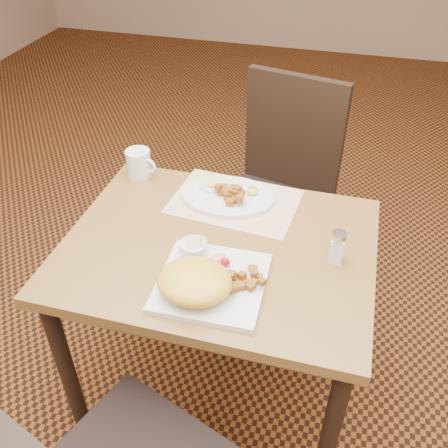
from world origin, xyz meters
TOP-DOWN VIEW (x-y plane):
  - ground at (0.00, 0.00)m, footprint 8.00×8.00m
  - table at (0.00, 0.00)m, footprint 0.90×0.70m
  - chair_far at (0.07, 0.69)m, footprint 0.50×0.51m
  - placemat at (-0.01, 0.22)m, footprint 0.42×0.31m
  - plate_square at (0.03, -0.17)m, footprint 0.29×0.29m
  - plate_oval at (-0.03, 0.23)m, footprint 0.32×0.24m
  - hollandaise_mound at (-0.00, -0.21)m, footprint 0.20×0.17m
  - ramekin at (-0.05, -0.08)m, footprint 0.08×0.08m
  - garnish_sq at (0.03, -0.09)m, footprint 0.07×0.07m
  - fried_egg at (-0.09, 0.27)m, footprint 0.10×0.10m
  - garnish_ov at (0.05, 0.26)m, footprint 0.05×0.06m
  - salt_shaker at (0.34, 0.02)m, footprint 0.04×0.04m
  - coffee_mug at (-0.37, 0.29)m, footprint 0.12×0.08m
  - home_fries_sq at (0.11, -0.15)m, footprint 0.13×0.12m
  - home_fries_ov at (-0.02, 0.21)m, footprint 0.11×0.10m

SIDE VIEW (x-z plane):
  - ground at x=0.00m, z-range 0.00..0.00m
  - chair_far at x=0.07m, z-range 0.05..1.02m
  - table at x=0.00m, z-range 0.27..1.02m
  - placemat at x=-0.01m, z-range 0.75..0.75m
  - plate_square at x=0.03m, z-range 0.75..0.77m
  - plate_oval at x=-0.03m, z-range 0.75..0.77m
  - fried_egg at x=-0.09m, z-range 0.76..0.78m
  - garnish_sq at x=0.03m, z-range 0.76..0.79m
  - garnish_ov at x=0.05m, z-range 0.77..0.79m
  - home_fries_sq at x=0.11m, z-range 0.76..0.79m
  - home_fries_ov at x=-0.02m, z-range 0.76..0.80m
  - ramekin at x=-0.05m, z-range 0.77..0.81m
  - coffee_mug at x=-0.37m, z-range 0.75..0.85m
  - hollandaise_mound at x=0.00m, z-range 0.76..0.84m
  - salt_shaker at x=0.34m, z-range 0.75..0.85m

